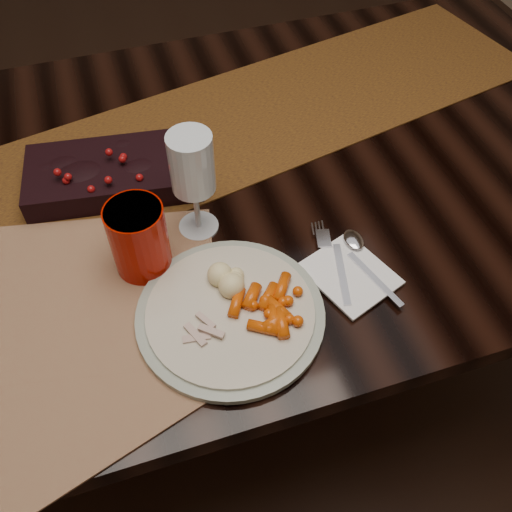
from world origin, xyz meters
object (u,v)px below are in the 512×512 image
object	(u,v)px
placemat_main	(84,367)
wine_glass	(194,186)
dining_table	(219,291)
baby_carrots	(268,310)
turkey_shreds	(200,328)
red_cup	(139,239)
napkin	(350,274)
mashed_potatoes	(235,276)
centerpiece	(113,170)
dinner_plate	(230,314)

from	to	relation	value
placemat_main	wine_glass	world-z (taller)	wine_glass
dining_table	placemat_main	size ratio (longest dim) A/B	4.31
baby_carrots	wine_glass	xyz separation A→B (m)	(-0.05, 0.22, 0.07)
turkey_shreds	dining_table	bearing A→B (deg)	73.15
red_cup	wine_glass	size ratio (longest dim) A/B	0.63
placemat_main	wine_glass	size ratio (longest dim) A/B	2.06
wine_glass	turkey_shreds	bearing A→B (deg)	-103.46
napkin	wine_glass	distance (m)	0.29
dining_table	mashed_potatoes	world-z (taller)	mashed_potatoes
dining_table	red_cup	xyz separation A→B (m)	(-0.16, -0.17, 0.44)
centerpiece	baby_carrots	distance (m)	0.42
napkin	wine_glass	bearing A→B (deg)	118.70
mashed_potatoes	red_cup	size ratio (longest dim) A/B	0.56
mashed_potatoes	turkey_shreds	size ratio (longest dim) A/B	1.08
centerpiece	napkin	world-z (taller)	centerpiece
centerpiece	mashed_potatoes	world-z (taller)	centerpiece
baby_carrots	red_cup	distance (m)	0.24
mashed_potatoes	wine_glass	xyz separation A→B (m)	(-0.02, 0.15, 0.06)
napkin	red_cup	world-z (taller)	red_cup
mashed_potatoes	wine_glass	size ratio (longest dim) A/B	0.36
mashed_potatoes	wine_glass	distance (m)	0.17
napkin	turkey_shreds	bearing A→B (deg)	167.76
placemat_main	wine_glass	distance (m)	0.33
dinner_plate	red_cup	size ratio (longest dim) A/B	2.30
dining_table	red_cup	bearing A→B (deg)	-132.20
napkin	dinner_plate	bearing A→B (deg)	164.66
centerpiece	placemat_main	bearing A→B (deg)	-106.12
napkin	red_cup	size ratio (longest dim) A/B	1.07
centerpiece	baby_carrots	world-z (taller)	centerpiece
dining_table	napkin	bearing A→B (deg)	-61.90
mashed_potatoes	red_cup	world-z (taller)	red_cup
dinner_plate	mashed_potatoes	world-z (taller)	mashed_potatoes
placemat_main	napkin	world-z (taller)	napkin
dinner_plate	baby_carrots	distance (m)	0.06
placemat_main	baby_carrots	distance (m)	0.29
placemat_main	napkin	bearing A→B (deg)	-13.27
baby_carrots	napkin	bearing A→B (deg)	14.24
mashed_potatoes	wine_glass	bearing A→B (deg)	98.38
dining_table	placemat_main	bearing A→B (deg)	-129.85
dinner_plate	turkey_shreds	world-z (taller)	turkey_shreds
baby_carrots	wine_glass	size ratio (longest dim) A/B	0.51
mashed_potatoes	turkey_shreds	distance (m)	0.10
wine_glass	dinner_plate	bearing A→B (deg)	-90.02
dinner_plate	baby_carrots	xyz separation A→B (m)	(0.05, -0.02, 0.02)
placemat_main	red_cup	bearing A→B (deg)	35.13
centerpiece	red_cup	bearing A→B (deg)	-86.00
mashed_potatoes	dining_table	bearing A→B (deg)	84.31
dining_table	baby_carrots	size ratio (longest dim) A/B	17.49
centerpiece	dinner_plate	world-z (taller)	centerpiece
baby_carrots	napkin	size ratio (longest dim) A/B	0.75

